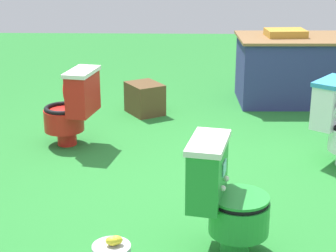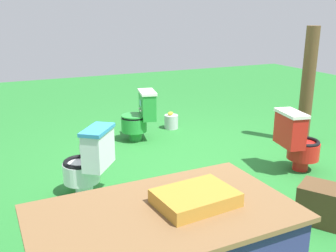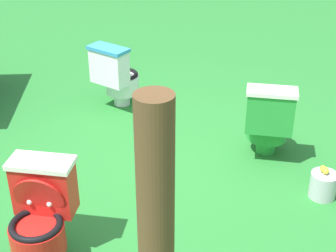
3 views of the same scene
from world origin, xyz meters
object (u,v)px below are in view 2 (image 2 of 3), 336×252
toilet_green (140,115)px  small_crate (322,204)px  lemon_bucket (171,121)px  toilet_red (297,140)px  wooden_post (308,86)px  toilet_white (89,161)px

toilet_green → small_crate: toilet_green is taller
lemon_bucket → toilet_red: bearing=105.9°
toilet_green → wooden_post: 2.39m
toilet_green → lemon_bucket: (-0.65, -0.34, -0.25)m
toilet_red → toilet_white: size_ratio=1.00×
wooden_post → small_crate: size_ratio=4.14×
toilet_green → toilet_white: 1.80m
wooden_post → lemon_bucket: size_ratio=5.91×
lemon_bucket → toilet_white: bearing=45.4°
toilet_green → toilet_white: bearing=154.9°
toilet_green → small_crate: 2.90m
toilet_green → lemon_bucket: toilet_green is taller
toilet_white → lemon_bucket: size_ratio=2.63×
toilet_red → small_crate: 1.18m
wooden_post → lemon_bucket: (1.45, -1.38, -0.70)m
toilet_white → small_crate: (-1.76, 1.38, -0.20)m
toilet_green → toilet_red: (-1.27, 1.82, 0.00)m
small_crate → toilet_red: bearing=-120.9°
lemon_bucket → wooden_post: bearing=136.3°
wooden_post → small_crate: bearing=51.0°
toilet_green → wooden_post: (-2.10, 1.05, 0.45)m
lemon_bucket → small_crate: bearing=90.3°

